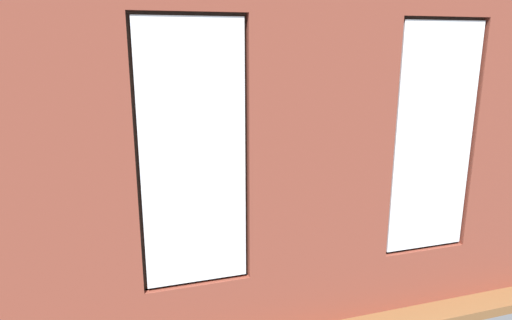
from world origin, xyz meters
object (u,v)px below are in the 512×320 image
object	(u,v)px
candle_jar	(288,190)
tv_flatscreen	(49,188)
cup_ceramic	(235,202)
remote_gray	(274,200)
potted_plant_near_tv	(91,203)
couch_left	(383,192)
potted_plant_beside_window_right	(146,235)
potted_plant_between_couches	(402,227)
coffee_table	(264,202)
media_console	(54,231)
couch_by_window	(288,260)
papasan_chair	(173,171)
remote_black	(264,198)
remote_silver	(249,197)
potted_plant_corner_far_left	(482,203)

from	to	relation	value
candle_jar	tv_flatscreen	world-z (taller)	tv_flatscreen
cup_ceramic	remote_gray	world-z (taller)	cup_ceramic
candle_jar	tv_flatscreen	bearing A→B (deg)	1.57
remote_gray	potted_plant_near_tv	size ratio (longest dim) A/B	0.11
couch_left	cup_ceramic	world-z (taller)	couch_left
potted_plant_beside_window_right	potted_plant_between_couches	bearing A→B (deg)	-177.01
coffee_table	candle_jar	distance (m)	0.46
media_console	couch_by_window	bearing A→B (deg)	144.26
cup_ceramic	potted_plant_between_couches	distance (m)	2.29
cup_ceramic	papasan_chair	bearing A→B (deg)	-72.61
tv_flatscreen	potted_plant_near_tv	world-z (taller)	potted_plant_near_tv
coffee_table	candle_jar	bearing A→B (deg)	-160.99
tv_flatscreen	remote_black	bearing A→B (deg)	178.86
candle_jar	remote_gray	world-z (taller)	candle_jar
couch_by_window	cup_ceramic	distance (m)	1.68
tv_flatscreen	potted_plant_beside_window_right	xyz separation A→B (m)	(-1.08, 1.96, 0.04)
tv_flatscreen	papasan_chair	xyz separation A→B (m)	(-1.80, -1.80, -0.41)
couch_by_window	couch_left	size ratio (longest dim) A/B	0.96
remote_silver	remote_gray	bearing A→B (deg)	20.12
coffee_table	potted_plant_near_tv	world-z (taller)	potted_plant_near_tv
couch_by_window	remote_black	world-z (taller)	couch_by_window
media_console	potted_plant_corner_far_left	world-z (taller)	potted_plant_corner_far_left
coffee_table	papasan_chair	bearing A→B (deg)	-59.53
cup_ceramic	remote_gray	xyz separation A→B (m)	(-0.59, 0.00, -0.04)
remote_gray	media_console	world-z (taller)	media_console
coffee_table	potted_plant_between_couches	xyz separation A→B (m)	(-1.15, 1.75, 0.15)
couch_left	coffee_table	size ratio (longest dim) A/B	1.36
couch_by_window	potted_plant_near_tv	size ratio (longest dim) A/B	1.39
potted_plant_between_couches	potted_plant_beside_window_right	xyz separation A→B (m)	(2.96, 0.15, 0.36)
couch_by_window	candle_jar	bearing A→B (deg)	-111.10
remote_silver	media_console	distance (m)	2.70
remote_black	remote_gray	bearing A→B (deg)	-75.60
potted_plant_between_couches	tv_flatscreen	bearing A→B (deg)	-24.07
potted_plant_between_couches	potted_plant_corner_far_left	world-z (taller)	potted_plant_corner_far_left
coffee_table	media_console	distance (m)	2.89
potted_plant_near_tv	potted_plant_corner_far_left	world-z (taller)	potted_plant_corner_far_left
cup_ceramic	potted_plant_corner_far_left	world-z (taller)	potted_plant_corner_far_left
remote_silver	remote_black	world-z (taller)	same
candle_jar	potted_plant_between_couches	bearing A→B (deg)	110.81
remote_silver	media_console	xyz separation A→B (m)	(2.69, 0.05, -0.18)
remote_black	couch_by_window	bearing A→B (deg)	-128.40
potted_plant_near_tv	potted_plant_corner_far_left	xyz separation A→B (m)	(-4.47, 0.92, -0.16)
potted_plant_beside_window_right	potted_plant_corner_far_left	bearing A→B (deg)	-179.97
potted_plant_corner_far_left	papasan_chair	bearing A→B (deg)	-49.33
cup_ceramic	potted_plant_corner_far_left	size ratio (longest dim) A/B	0.06
media_console	potted_plant_near_tv	world-z (taller)	potted_plant_near_tv
coffee_table	cup_ceramic	bearing A→B (deg)	15.15
coffee_table	media_console	world-z (taller)	media_console
papasan_chair	potted_plant_near_tv	size ratio (longest dim) A/B	0.68
remote_gray	potted_plant_between_couches	world-z (taller)	potted_plant_between_couches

